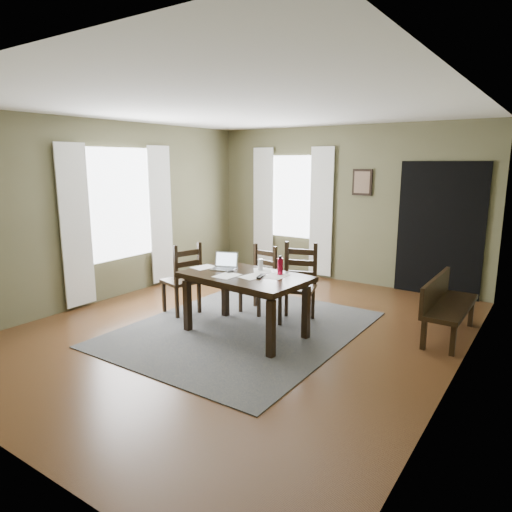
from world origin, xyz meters
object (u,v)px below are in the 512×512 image
Objects in this scene: chair_back_left at (259,280)px; bench at (445,302)px; chair_back_right at (298,284)px; laptop at (225,264)px; chair_end at (183,280)px; water_bottle at (280,266)px; dining_table at (245,282)px.

chair_back_left is 0.72× the size of bench.
chair_back_right is (0.66, -0.06, 0.05)m from chair_back_left.
chair_back_right reaches higher than laptop.
chair_back_right is (1.46, 0.63, 0.01)m from chair_end.
water_bottle is (-1.67, -1.09, 0.43)m from bench.
dining_table is 6.75× the size of water_bottle.
chair_back_right reaches higher than chair_end.
chair_back_right reaches higher than bench.
bench is at bearing 37.56° from dining_table.
chair_back_left is at bearing 101.30° from bench.
dining_table is 1.52× the size of chair_back_right.
chair_end is 1.57m from water_bottle.
dining_table is 4.25× the size of laptop.
chair_back_right is 1.81m from bench.
chair_end is at bearing 156.98° from laptop.
chair_end is 3.40m from bench.
chair_back_right reaches higher than water_bottle.
chair_back_left is (-0.36, 0.84, -0.21)m from dining_table.
chair_end reaches higher than chair_back_left.
dining_table is 2.42m from bench.
chair_back_right reaches higher than dining_table.
chair_end is 0.97× the size of chair_back_right.
laptop is at bearing -152.32° from chair_back_right.
laptop is (-0.68, -0.68, 0.31)m from chair_back_right.
chair_end is at bearing -135.09° from chair_back_left.
dining_table is at bearing -34.54° from laptop.
chair_back_right is 4.45× the size of water_bottle.
chair_back_right is at bearing 128.97° from chair_end.
chair_back_left is 3.99× the size of water_bottle.
laptop is at bearing 102.02° from chair_end.
water_bottle is (0.35, 0.23, 0.20)m from dining_table.
chair_back_left is at bearing 146.03° from chair_end.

